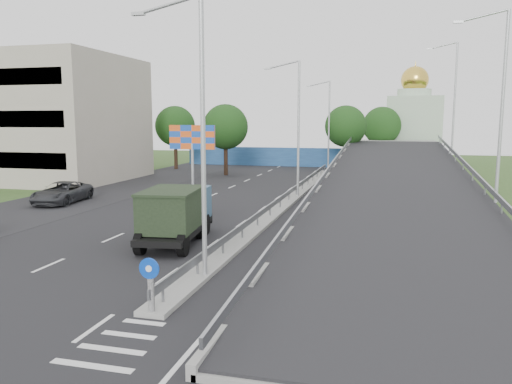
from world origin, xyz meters
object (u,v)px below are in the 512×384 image
(sign_bollard, at_px, (151,285))
(parked_car_c, at_px, (62,193))
(church, at_px, (413,125))
(billboard, at_px, (192,141))
(lamp_post_near, at_px, (198,123))
(lamp_post_mid, at_px, (296,122))
(dump_truck, at_px, (176,212))
(lamp_post_far, at_px, (327,121))

(sign_bollard, xyz_separation_m, parked_car_c, (-15.74, 17.56, -0.27))
(church, distance_m, parked_car_c, 48.00)
(sign_bollard, height_order, parked_car_c, sign_bollard)
(billboard, bearing_deg, lamp_post_near, -67.51)
(lamp_post_near, distance_m, billboard, 23.87)
(lamp_post_mid, bearing_deg, dump_truck, -101.81)
(sign_bollard, relative_size, billboard, 0.30)
(lamp_post_near, height_order, billboard, lamp_post_near)
(sign_bollard, height_order, dump_truck, dump_truck)
(sign_bollard, xyz_separation_m, billboard, (-9.00, 25.83, 3.15))
(billboard, relative_size, dump_truck, 0.86)
(sign_bollard, relative_size, church, 0.12)
(dump_truck, bearing_deg, lamp_post_mid, 70.69)
(dump_truck, height_order, parked_car_c, dump_truck)
(lamp_post_near, height_order, lamp_post_far, same)
(lamp_post_near, xyz_separation_m, church, (9.89, 54.00, -0.50))
(lamp_post_mid, relative_size, lamp_post_far, 1.00)
(dump_truck, xyz_separation_m, parked_car_c, (-12.72, 8.72, -0.75))
(church, height_order, dump_truck, church)
(lamp_post_mid, xyz_separation_m, parked_car_c, (-15.85, -6.26, -5.05))
(lamp_post_far, bearing_deg, lamp_post_near, -90.00)
(lamp_post_mid, distance_m, parked_car_c, 17.78)
(lamp_post_mid, distance_m, church, 35.41)
(sign_bollard, height_order, lamp_post_near, lamp_post_near)
(lamp_post_far, distance_m, dump_truck, 35.39)
(sign_bollard, bearing_deg, lamp_post_near, 88.36)
(lamp_post_mid, xyz_separation_m, lamp_post_far, (0.00, 20.00, 0.00))
(lamp_post_far, distance_m, church, 17.15)
(lamp_post_near, bearing_deg, dump_truck, 121.99)
(lamp_post_near, xyz_separation_m, billboard, (-9.11, 22.00, -1.62))
(church, relative_size, parked_car_c, 2.53)
(parked_car_c, bearing_deg, church, 50.86)
(sign_bollard, bearing_deg, dump_truck, 108.88)
(lamp_post_far, xyz_separation_m, parked_car_c, (-15.85, -26.26, -5.05))
(lamp_post_mid, bearing_deg, lamp_post_near, -90.00)
(sign_bollard, distance_m, billboard, 27.53)
(parked_car_c, bearing_deg, lamp_post_mid, 15.02)
(lamp_post_near, bearing_deg, church, 79.62)
(lamp_post_mid, bearing_deg, lamp_post_far, 90.00)
(church, bearing_deg, billboard, -120.70)
(billboard, xyz_separation_m, dump_truck, (5.98, -16.98, -2.68))
(lamp_post_near, relative_size, billboard, 1.83)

